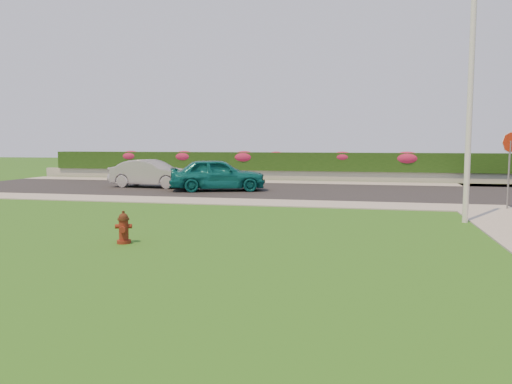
% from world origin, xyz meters
% --- Properties ---
extents(ground, '(120.00, 120.00, 0.00)m').
position_xyz_m(ground, '(0.00, 0.00, 0.00)').
color(ground, black).
rests_on(ground, ground).
extents(street_far, '(26.00, 8.00, 0.04)m').
position_xyz_m(street_far, '(-5.00, 14.00, 0.02)').
color(street_far, black).
rests_on(street_far, ground).
extents(sidewalk_far, '(24.00, 2.00, 0.04)m').
position_xyz_m(sidewalk_far, '(-6.00, 9.00, 0.02)').
color(sidewalk_far, gray).
rests_on(sidewalk_far, ground).
extents(curb_corner, '(2.00, 2.00, 0.04)m').
position_xyz_m(curb_corner, '(7.00, 9.00, 0.02)').
color(curb_corner, gray).
rests_on(curb_corner, ground).
extents(sidewalk_beyond, '(34.00, 2.00, 0.04)m').
position_xyz_m(sidewalk_beyond, '(-1.00, 19.00, 0.02)').
color(sidewalk_beyond, gray).
rests_on(sidewalk_beyond, ground).
extents(retaining_wall, '(34.00, 0.40, 0.60)m').
position_xyz_m(retaining_wall, '(-1.00, 20.50, 0.30)').
color(retaining_wall, gray).
rests_on(retaining_wall, ground).
extents(hedge, '(32.00, 0.90, 1.10)m').
position_xyz_m(hedge, '(-1.00, 20.60, 1.15)').
color(hedge, black).
rests_on(hedge, retaining_wall).
extents(fire_hydrant, '(0.39, 0.37, 0.74)m').
position_xyz_m(fire_hydrant, '(-2.30, 0.87, 0.35)').
color(fire_hydrant, '#4C190B').
rests_on(fire_hydrant, ground).
extents(sedan_teal, '(4.80, 3.13, 1.52)m').
position_xyz_m(sedan_teal, '(-3.75, 13.01, 0.80)').
color(sedan_teal, '#0C5C5C').
rests_on(sedan_teal, street_far).
extents(sedan_silver, '(4.33, 1.83, 1.39)m').
position_xyz_m(sedan_silver, '(-7.57, 14.03, 0.73)').
color(sedan_silver, '#98999F').
rests_on(sedan_silver, street_far).
extents(utility_pole, '(0.16, 0.16, 6.81)m').
position_xyz_m(utility_pole, '(5.84, 5.73, 3.41)').
color(utility_pole, silver).
rests_on(utility_pole, ground).
extents(stop_sign, '(0.62, 0.40, 2.65)m').
position_xyz_m(stop_sign, '(7.77, 8.97, 1.98)').
color(stop_sign, slate).
rests_on(stop_sign, ground).
extents(flower_clump_a, '(1.37, 0.88, 0.69)m').
position_xyz_m(flower_clump_a, '(-11.89, 20.50, 1.43)').
color(flower_clump_a, '#BF204D').
rests_on(flower_clump_a, hedge).
extents(flower_clump_b, '(1.42, 0.91, 0.71)m').
position_xyz_m(flower_clump_b, '(-8.24, 20.50, 1.42)').
color(flower_clump_b, '#BF204D').
rests_on(flower_clump_b, hedge).
extents(flower_clump_c, '(1.51, 0.97, 0.75)m').
position_xyz_m(flower_clump_c, '(-4.32, 20.50, 1.40)').
color(flower_clump_c, '#BF204D').
rests_on(flower_clump_c, hedge).
extents(flower_clump_d, '(1.06, 0.68, 0.53)m').
position_xyz_m(flower_clump_d, '(-2.32, 20.50, 1.49)').
color(flower_clump_d, '#BF204D').
rests_on(flower_clump_d, hedge).
extents(flower_clump_e, '(1.28, 0.82, 0.64)m').
position_xyz_m(flower_clump_e, '(1.66, 20.50, 1.45)').
color(flower_clump_e, '#BF204D').
rests_on(flower_clump_e, hedge).
extents(flower_clump_f, '(1.56, 1.00, 0.78)m').
position_xyz_m(flower_clump_f, '(5.30, 20.50, 1.39)').
color(flower_clump_f, '#BF204D').
rests_on(flower_clump_f, hedge).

